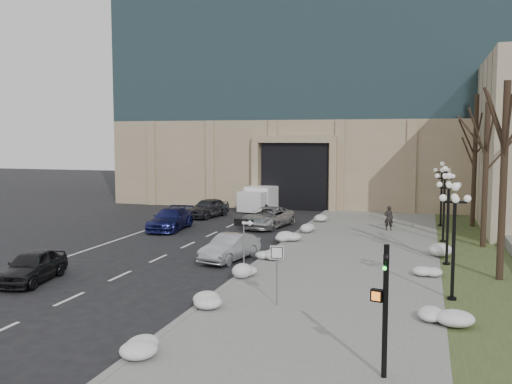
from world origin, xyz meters
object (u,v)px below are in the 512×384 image
(car_a, at_px, (32,266))
(traffic_signal, at_px, (384,314))
(car_e, at_px, (208,208))
(lamppost_d, at_px, (442,185))
(car_d, at_px, (268,217))
(lamppost_a, at_px, (454,226))
(lamppost_c, at_px, (444,194))
(keep_sign, at_px, (277,262))
(car_b, at_px, (230,248))
(lamppost_b, at_px, (448,206))
(pedestrian, at_px, (389,218))
(one_way_sign, at_px, (247,230))
(car_c, at_px, (170,219))
(box_truck, at_px, (266,198))

(car_a, bearing_deg, traffic_signal, -30.24)
(car_e, height_order, lamppost_d, lamppost_d)
(car_d, height_order, car_e, car_e)
(lamppost_a, height_order, lamppost_c, same)
(car_a, bearing_deg, keep_sign, -12.39)
(car_e, distance_m, lamppost_c, 19.30)
(car_b, relative_size, lamppost_b, 0.89)
(pedestrian, bearing_deg, lamppost_a, 90.11)
(pedestrian, xyz_separation_m, lamppost_d, (3.48, 3.21, 2.10))
(one_way_sign, distance_m, lamppost_d, 20.19)
(keep_sign, relative_size, lamppost_c, 0.51)
(car_a, bearing_deg, car_c, 81.84)
(car_d, relative_size, keep_sign, 2.18)
(pedestrian, bearing_deg, car_c, 0.89)
(lamppost_a, bearing_deg, one_way_sign, 170.90)
(car_b, bearing_deg, lamppost_c, 49.27)
(box_truck, xyz_separation_m, lamppost_d, (14.90, -6.25, 2.03))
(car_b, xyz_separation_m, lamppost_a, (10.95, -4.67, 2.38))
(car_e, height_order, box_truck, box_truck)
(lamppost_d, bearing_deg, car_a, -129.86)
(lamppost_a, distance_m, lamppost_b, 6.50)
(car_c, bearing_deg, one_way_sign, -55.44)
(one_way_sign, bearing_deg, box_truck, 108.01)
(car_a, bearing_deg, pedestrian, 42.61)
(car_d, distance_m, one_way_sign, 14.77)
(car_b, bearing_deg, pedestrian, 69.26)
(car_b, distance_m, keep_sign, 8.77)
(pedestrian, bearing_deg, lamppost_c, 124.65)
(box_truck, xyz_separation_m, lamppost_c, (14.90, -12.75, 2.03))
(one_way_sign, distance_m, lamppost_a, 9.13)
(lamppost_a, bearing_deg, car_b, 156.91)
(car_e, bearing_deg, car_a, -78.68)
(lamppost_b, bearing_deg, keep_sign, -124.83)
(lamppost_d, bearing_deg, keep_sign, -106.16)
(car_a, xyz_separation_m, keep_sign, (11.58, -0.68, 1.06))
(car_d, bearing_deg, traffic_signal, -58.24)
(box_truck, xyz_separation_m, lamppost_b, (14.90, -19.25, 2.03))
(car_b, xyz_separation_m, traffic_signal, (8.86, -12.96, 1.15))
(keep_sign, xyz_separation_m, traffic_signal, (4.37, -5.51, 0.07))
(one_way_sign, xyz_separation_m, lamppost_c, (8.97, 11.56, 0.81))
(keep_sign, bearing_deg, traffic_signal, -61.06)
(car_d, height_order, lamppost_d, lamppost_d)
(car_a, xyz_separation_m, car_d, (6.07, 17.92, 0.01))
(car_b, height_order, lamppost_a, lamppost_a)
(traffic_signal, relative_size, lamppost_c, 0.78)
(car_e, height_order, traffic_signal, traffic_signal)
(car_c, bearing_deg, car_e, 83.56)
(traffic_signal, bearing_deg, box_truck, 125.41)
(box_truck, bearing_deg, car_a, -87.25)
(car_c, relative_size, traffic_signal, 1.39)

